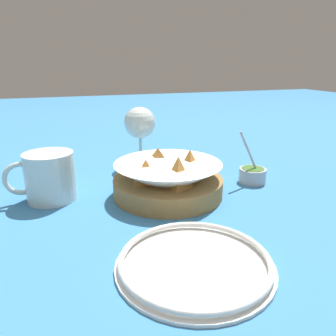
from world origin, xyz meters
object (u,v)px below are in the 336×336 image
Objects in this scene: sauce_cup at (252,174)px; side_plate at (195,262)px; wine_glass at (140,125)px; food_basket at (168,180)px; beer_mug at (50,178)px.

sauce_cup reaches higher than side_plate.
sauce_cup is 0.78× the size of wine_glass.
food_basket is 0.19m from sauce_cup.
side_plate is (0.04, 0.23, -0.02)m from food_basket.
food_basket is 0.24m from side_plate.
food_basket is 0.22m from beer_mug.
food_basket is at bearing -100.72° from side_plate.
sauce_cup is 0.28m from wine_glass.
sauce_cup is at bearing 137.25° from wine_glass.
side_plate is (-0.17, 0.28, -0.03)m from beer_mug.
food_basket is 1.43× the size of wine_glass.
beer_mug is (0.21, 0.14, -0.06)m from wine_glass.
beer_mug reaches higher than side_plate.
beer_mug is at bearing 33.79° from wine_glass.
wine_glass is at bearing -95.32° from side_plate.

